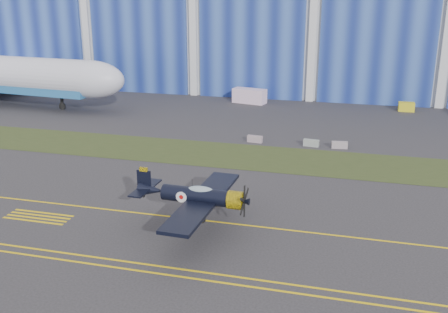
# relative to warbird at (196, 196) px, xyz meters

# --- Properties ---
(ground) EXTENTS (260.00, 260.00, 0.00)m
(ground) POSITION_rel_warbird_xyz_m (3.44, 7.11, -3.20)
(ground) COLOR #373639
(ground) RESTS_ON ground
(grass_median) EXTENTS (260.00, 10.00, 0.02)m
(grass_median) POSITION_rel_warbird_xyz_m (3.44, 21.11, -3.18)
(grass_median) COLOR #475128
(grass_median) RESTS_ON ground
(hangar) EXTENTS (220.00, 45.70, 30.00)m
(hangar) POSITION_rel_warbird_xyz_m (3.44, 78.90, 11.76)
(hangar) COLOR silver
(hangar) RESTS_ON ground
(taxiway_centreline) EXTENTS (200.00, 0.20, 0.02)m
(taxiway_centreline) POSITION_rel_warbird_xyz_m (3.44, 2.11, -3.19)
(taxiway_centreline) COLOR yellow
(taxiway_centreline) RESTS_ON ground
(edge_line_near) EXTENTS (80.00, 0.20, 0.02)m
(edge_line_near) POSITION_rel_warbird_xyz_m (3.44, -7.39, -3.19)
(edge_line_near) COLOR yellow
(edge_line_near) RESTS_ON ground
(edge_line_far) EXTENTS (80.00, 0.20, 0.02)m
(edge_line_far) POSITION_rel_warbird_xyz_m (3.44, -6.39, -3.19)
(edge_line_far) COLOR yellow
(edge_line_far) RESTS_ON ground
(hold_short_ladder) EXTENTS (6.00, 2.40, 0.02)m
(hold_short_ladder) POSITION_rel_warbird_xyz_m (-14.56, -0.99, -3.19)
(hold_short_ladder) COLOR yellow
(hold_short_ladder) RESTS_ON ground
(warbird) EXTENTS (11.49, 13.68, 3.94)m
(warbird) POSITION_rel_warbird_xyz_m (0.00, 0.00, 0.00)
(warbird) COLOR black
(warbird) RESTS_ON ground
(shipping_container) EXTENTS (6.23, 3.59, 2.54)m
(shipping_container) POSITION_rel_warbird_xyz_m (-6.77, 51.97, -1.93)
(shipping_container) COLOR silver
(shipping_container) RESTS_ON ground
(tug) EXTENTS (2.56, 1.63, 1.48)m
(tug) POSITION_rel_warbird_xyz_m (19.93, 52.25, -2.46)
(tug) COLOR yellow
(tug) RESTS_ON ground
(cart) EXTENTS (2.44, 1.82, 1.31)m
(cart) POSITION_rel_warbird_xyz_m (-54.29, 51.13, -2.54)
(cart) COLOR silver
(cart) RESTS_ON ground
(barrier_a) EXTENTS (2.06, 0.84, 0.90)m
(barrier_a) POSITION_rel_warbird_xyz_m (-0.69, 27.48, -2.75)
(barrier_a) COLOR #9F8B95
(barrier_a) RESTS_ON ground
(barrier_b) EXTENTS (2.05, 0.82, 0.90)m
(barrier_b) POSITION_rel_warbird_xyz_m (6.75, 27.53, -2.75)
(barrier_b) COLOR #8E9894
(barrier_b) RESTS_ON ground
(barrier_c) EXTENTS (2.07, 0.89, 0.90)m
(barrier_c) POSITION_rel_warbird_xyz_m (10.35, 27.56, -2.75)
(barrier_c) COLOR #9B8E94
(barrier_c) RESTS_ON ground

